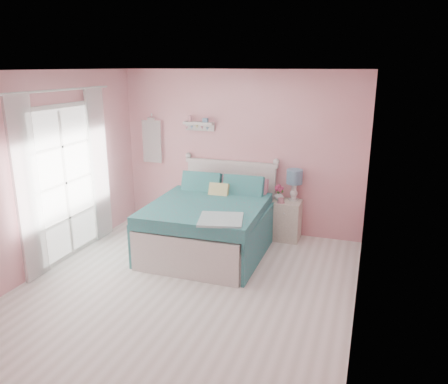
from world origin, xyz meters
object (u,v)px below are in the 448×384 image
Objects in this scene: bed at (211,224)px; table_lamp at (294,179)px; vase at (279,195)px; teacup at (281,201)px; nightstand at (286,220)px.

bed reaches higher than table_lamp.
vase is at bearing -161.17° from table_lamp.
teacup is (0.90, 0.66, 0.26)m from bed.
nightstand is 0.66m from table_lamp.
bed reaches higher than vase.
nightstand is at bearing -131.89° from table_lamp.
teacup is at bearing -124.53° from nightstand.
table_lamp is at bearing 51.95° from teacup.
table_lamp is at bearing 18.83° from vase.
vase is (0.84, 0.79, 0.30)m from bed.
vase is 0.15m from teacup.
bed is 1.25m from nightstand.
table_lamp reaches higher than nightstand.
nightstand is 4.04× the size of vase.
teacup is at bearing -128.05° from table_lamp.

